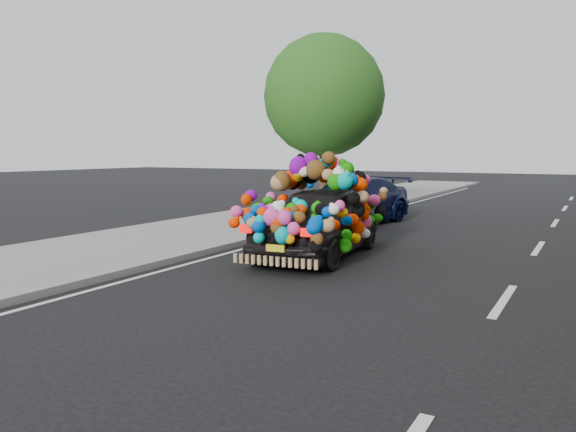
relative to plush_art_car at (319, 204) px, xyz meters
name	(u,v)px	position (x,y,z in m)	size (l,w,h in m)	color
ground	(284,274)	(0.26, -1.92, -1.06)	(100.00, 100.00, 0.00)	black
sidewalk	(106,250)	(-4.04, -1.92, -1.00)	(4.00, 60.00, 0.12)	gray
kerb	(178,258)	(-2.09, -1.92, -0.99)	(0.15, 60.00, 0.13)	gray
lane_markings	(504,300)	(3.86, -1.92, -1.05)	(6.00, 50.00, 0.01)	silver
tree_near_sidewalk	(324,96)	(-3.54, 7.58, 2.97)	(4.20, 4.20, 6.13)	#332114
plush_art_car	(319,204)	(0.00, 0.00, 0.00)	(2.46, 4.55, 2.07)	black
navy_sedan	(352,201)	(-1.33, 4.91, -0.38)	(1.90, 4.68, 1.36)	black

